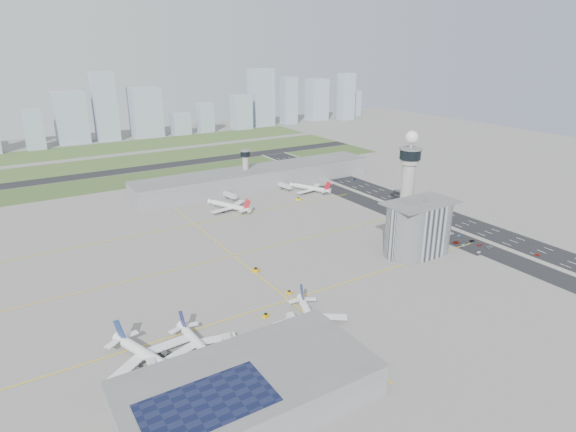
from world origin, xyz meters
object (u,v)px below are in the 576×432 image
tug_3 (256,270)px  car_lot_2 (456,242)px  car_lot_7 (480,245)px  car_lot_10 (451,233)px  jet_bridge_near_0 (156,388)px  jet_bridge_near_2 (302,335)px  car_lot_5 (434,233)px  car_hw_2 (355,180)px  admin_building (418,228)px  car_hw_4 (304,168)px  tug_1 (266,315)px  car_lot_1 (464,245)px  airplane_far_a (228,202)px  car_hw_0 (537,255)px  car_lot_6 (490,247)px  tug_4 (240,209)px  jet_bridge_near_1 (235,359)px  car_lot_3 (447,238)px  car_lot_8 (472,241)px  airplane_near_b (200,341)px  jet_bridge_far_1 (280,185)px  tug_0 (146,355)px  jet_bridge_far_0 (225,195)px  airplane_near_c (311,315)px  airplane_near_a (149,351)px  car_lot_9 (460,236)px  secondary_tower (246,166)px  tug_2 (289,292)px  tug_5 (298,199)px  car_lot_0 (479,252)px  airplane_far_b (309,185)px  car_lot_11 (439,229)px  car_lot_4 (440,236)px  car_hw_1 (415,204)px

tug_3 → car_lot_2: (121.80, -30.33, -0.41)m
car_lot_7 → car_lot_10: car_lot_10 is taller
jet_bridge_near_0 → jet_bridge_near_2: (60.00, 0.00, 0.00)m
car_lot_5 → car_lot_2: bearing=-179.6°
car_lot_5 → car_hw_2: car_lot_5 is taller
admin_building → car_hw_4: bearing=74.5°
tug_1 → car_lot_1: (139.73, 6.51, -0.22)m
airplane_far_a → car_hw_0: size_ratio=12.38×
car_lot_7 → car_lot_6: bearing=-168.8°
tug_4 → car_hw_0: 194.79m
jet_bridge_near_1 → car_lot_3: 172.17m
tug_3 → car_lot_8: 136.26m
airplane_near_b → tug_1: size_ratio=12.34×
jet_bridge_far_1 → tug_0: 234.59m
jet_bridge_far_0 → car_hw_4: 115.24m
airplane_near_b → airplane_near_c: 47.95m
airplane_near_a → tug_3: size_ratio=11.80×
car_lot_9 → secondary_tower: bearing=14.9°
tug_2 → tug_5: bearing=43.6°
jet_bridge_near_1 → car_lot_8: size_ratio=3.95×
car_lot_0 → jet_bridge_near_2: bearing=95.6°
airplane_near_b → car_lot_10: airplane_near_b is taller
admin_building → car_lot_5: bearing=25.1°
airplane_near_a → tug_0: airplane_near_a is taller
jet_bridge_near_1 → tug_1: 35.86m
car_lot_8 → tug_3: bearing=82.6°
car_lot_8 → car_lot_3: bearing=48.9°
airplane_far_b → car_lot_10: airplane_far_b is taller
airplane_near_b → car_lot_1: 175.02m
jet_bridge_near_1 → car_lot_11: jet_bridge_near_1 is taller
airplane_near_c → airplane_far_b: airplane_far_b is taller
tug_1 → car_lot_4: tug_1 is taller
jet_bridge_near_2 → jet_bridge_far_1: 219.71m
jet_bridge_near_0 → car_lot_4: size_ratio=4.13×
airplane_far_a → car_lot_4: size_ratio=11.82×
airplane_far_a → tug_4: (6.62, -5.28, -4.60)m
jet_bridge_near_2 → tug_3: 67.89m
tug_2 → car_lot_6: size_ratio=0.65×
airplane_near_b → car_lot_10: 186.04m
tug_0 → car_lot_10: (201.90, 24.39, -0.26)m
jet_bridge_near_2 → car_lot_7: jet_bridge_near_2 is taller
secondary_tower → car_hw_1: size_ratio=8.56×
airplane_near_b → car_lot_1: (174.22, 16.04, -4.55)m
car_lot_4 → car_hw_2: size_ratio=0.87×
airplane_far_b → jet_bridge_far_1: airplane_far_b is taller
jet_bridge_far_1 → car_lot_2: 160.09m
car_hw_4 → airplane_far_b: bearing=-118.9°
jet_bridge_far_0 → tug_0: size_ratio=4.42×
jet_bridge_near_2 → car_lot_7: bearing=-69.8°
secondary_tower → car_hw_1: 140.04m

